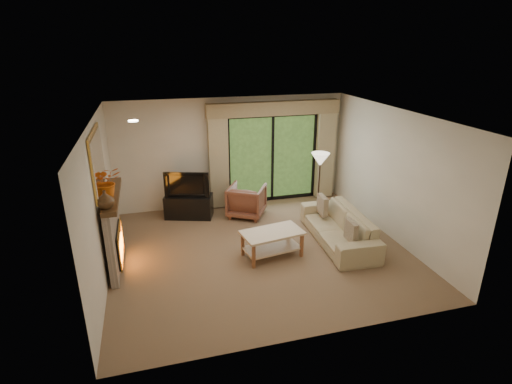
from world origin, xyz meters
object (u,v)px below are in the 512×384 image
object	(u,v)px
media_console	(189,206)
coffee_table	(272,244)
sofa	(338,227)
armchair	(247,201)

from	to	relation	value
media_console	coffee_table	distance (m)	2.55
sofa	media_console	bearing A→B (deg)	-123.04
armchair	sofa	size ratio (longest dim) A/B	0.36
armchair	sofa	world-z (taller)	armchair
media_console	armchair	distance (m)	1.32
media_console	sofa	distance (m)	3.39
media_console	sofa	xyz separation A→B (m)	(2.74, -2.00, 0.06)
media_console	sofa	world-z (taller)	sofa
media_console	armchair	bearing A→B (deg)	5.92
sofa	coffee_table	size ratio (longest dim) A/B	1.98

